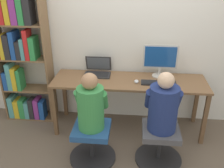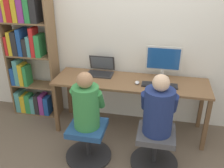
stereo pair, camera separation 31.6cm
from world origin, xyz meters
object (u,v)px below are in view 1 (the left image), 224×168
desktop_monitor (160,60)px  laptop (98,71)px  keyboard (159,83)px  office_chair_right (92,143)px  person_at_monitor (163,106)px  office_chair_left (159,145)px  person_at_laptop (91,105)px  bookshelf (20,58)px

desktop_monitor → laptop: desktop_monitor is taller
keyboard → office_chair_right: bearing=-142.3°
desktop_monitor → person_at_monitor: (-0.01, -0.79, -0.24)m
desktop_monitor → laptop: size_ratio=1.28×
office_chair_left → laptop: bearing=136.6°
desktop_monitor → person_at_laptop: 1.19m
keyboard → office_chair_left: size_ratio=0.80×
laptop → keyboard: laptop is taller
person_at_laptop → laptop: bearing=93.1°
desktop_monitor → person_at_laptop: bearing=-133.5°
person_at_laptop → office_chair_right: bearing=-90.0°
office_chair_left → bookshelf: (-1.92, 0.77, 0.73)m
person_at_monitor → person_at_laptop: person_at_monitor is taller
person_at_monitor → person_at_laptop: 0.79m
keyboard → person_at_laptop: (-0.78, -0.60, -0.02)m
desktop_monitor → office_chair_right: size_ratio=0.83×
laptop → person_at_monitor: size_ratio=0.52×
person_at_monitor → office_chair_right: bearing=-176.3°
laptop → bookshelf: size_ratio=0.19×
office_chair_left → person_at_monitor: bearing=90.0°
keyboard → bookshelf: 1.93m
bookshelf → desktop_monitor: bearing=0.9°
office_chair_left → person_at_laptop: person_at_laptop is taller
bookshelf → person_at_monitor: bearing=-21.7°
office_chair_left → person_at_monitor: (-0.00, 0.01, 0.53)m
office_chair_right → person_at_monitor: person_at_monitor is taller
desktop_monitor → laptop: (-0.84, -0.01, -0.19)m
desktop_monitor → office_chair_left: desktop_monitor is taller
laptop → office_chair_left: 1.29m
laptop → office_chair_right: size_ratio=0.64×
person_at_monitor → person_at_laptop: size_ratio=1.03×
office_chair_right → person_at_laptop: 0.52m
person_at_monitor → person_at_laptop: (-0.79, -0.05, -0.01)m
keyboard → bookshelf: bookshelf is taller
office_chair_left → office_chair_right: same height
person_at_monitor → person_at_laptop: bearing=-176.7°
person_at_laptop → bookshelf: (-1.13, 0.81, 0.22)m
office_chair_left → desktop_monitor: bearing=89.5°
bookshelf → office_chair_left: bearing=-21.9°
desktop_monitor → keyboard: size_ratio=1.03×
desktop_monitor → office_chair_right: desktop_monitor is taller
laptop → person_at_laptop: (0.05, -0.83, -0.06)m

